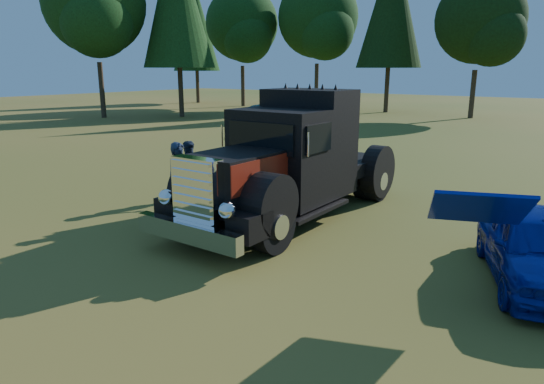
{
  "coord_description": "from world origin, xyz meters",
  "views": [
    {
      "loc": [
        5.13,
        -7.9,
        3.47
      ],
      "look_at": [
        -0.58,
        0.0,
        0.99
      ],
      "focal_mm": 32.0,
      "sensor_mm": 36.0,
      "label": 1
    }
  ],
  "objects_px": {
    "spectator_far": "(191,171)",
    "distant_teal_car": "(275,108)",
    "hotrod_coupe": "(536,246)",
    "diamond_t_truck": "(289,165)",
    "spectator_near": "(180,179)"
  },
  "relations": [
    {
      "from": "distant_teal_car",
      "to": "diamond_t_truck",
      "type": "bearing_deg",
      "value": -0.1
    },
    {
      "from": "spectator_far",
      "to": "spectator_near",
      "type": "bearing_deg",
      "value": -130.45
    },
    {
      "from": "hotrod_coupe",
      "to": "spectator_far",
      "type": "xyz_separation_m",
      "value": [
        -8.39,
        0.45,
        0.17
      ]
    },
    {
      "from": "hotrod_coupe",
      "to": "spectator_near",
      "type": "xyz_separation_m",
      "value": [
        -7.54,
        -0.76,
        0.27
      ]
    },
    {
      "from": "distant_teal_car",
      "to": "spectator_far",
      "type": "bearing_deg",
      "value": -6.47
    },
    {
      "from": "hotrod_coupe",
      "to": "spectator_near",
      "type": "relative_size",
      "value": 2.35
    },
    {
      "from": "diamond_t_truck",
      "to": "spectator_near",
      "type": "distance_m",
      "value": 2.63
    },
    {
      "from": "hotrod_coupe",
      "to": "distant_teal_car",
      "type": "xyz_separation_m",
      "value": [
        -19.88,
        20.48,
        0.05
      ]
    },
    {
      "from": "diamond_t_truck",
      "to": "spectator_far",
      "type": "bearing_deg",
      "value": -176.59
    },
    {
      "from": "spectator_far",
      "to": "distant_teal_car",
      "type": "distance_m",
      "value": 23.1
    },
    {
      "from": "hotrod_coupe",
      "to": "distant_teal_car",
      "type": "bearing_deg",
      "value": 134.15
    },
    {
      "from": "distant_teal_car",
      "to": "hotrod_coupe",
      "type": "bearing_deg",
      "value": 7.83
    },
    {
      "from": "hotrod_coupe",
      "to": "distant_teal_car",
      "type": "height_order",
      "value": "hotrod_coupe"
    },
    {
      "from": "spectator_far",
      "to": "distant_teal_car",
      "type": "relative_size",
      "value": 0.39
    },
    {
      "from": "hotrod_coupe",
      "to": "distant_teal_car",
      "type": "distance_m",
      "value": 28.54
    }
  ]
}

